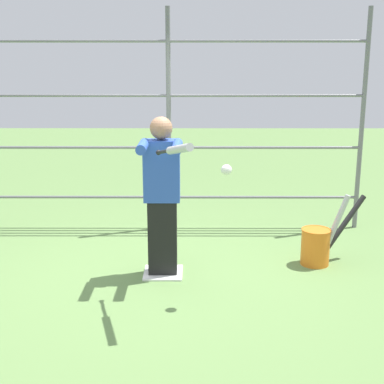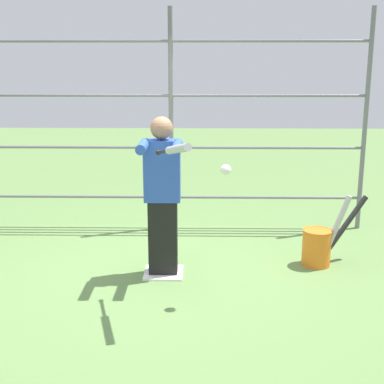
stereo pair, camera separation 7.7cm
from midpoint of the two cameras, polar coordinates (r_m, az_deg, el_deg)
name	(u,v)px [view 2 (the right image)]	position (r m, az deg, el deg)	size (l,w,h in m)	color
ground_plane	(164,273)	(5.65, -2.66, -8.68)	(24.00, 24.00, 0.00)	#608447
home_plate	(164,273)	(5.65, -2.66, -8.58)	(0.40, 0.40, 0.02)	white
fence_backstop	(171,122)	(6.85, -1.92, 7.49)	(4.98, 0.06, 2.80)	slate
batter	(162,192)	(5.35, -2.77, 0.01)	(0.42, 0.55, 1.64)	black
baseball_bat_swinging	(175,149)	(4.36, -1.30, 4.56)	(0.35, 0.80, 0.23)	black
softball_in_flight	(226,170)	(4.67, 4.10, 2.36)	(0.10, 0.10, 0.10)	white
bat_bucket	(320,245)	(5.97, 13.81, -5.48)	(0.76, 0.47, 0.79)	orange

